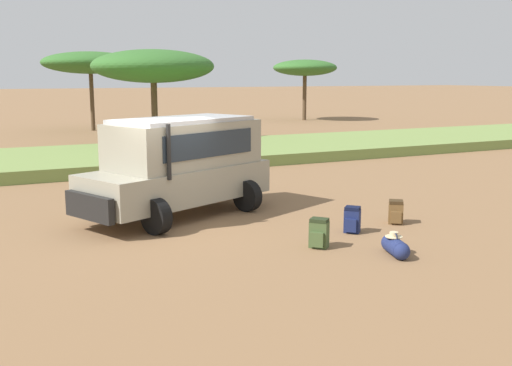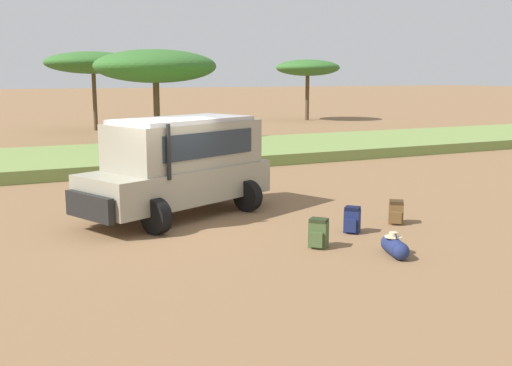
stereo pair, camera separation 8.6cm
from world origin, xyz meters
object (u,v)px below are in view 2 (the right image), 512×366
Objects in this scene: backpack_near_rear_wheel at (396,212)px; duffel_bag_low_black_case at (395,247)px; safari_vehicle at (181,164)px; backpack_cluster_center at (318,234)px; acacia_tree_centre_back at (155,66)px; backpack_beside_front_wheel at (352,220)px; acacia_tree_right_mid at (308,68)px; acacia_tree_left_mid at (93,63)px.

backpack_near_rear_wheel reaches higher than duffel_bag_low_black_case.
safari_vehicle is 8.82× the size of backpack_cluster_center.
backpack_beside_front_wheel is at bearing -93.50° from acacia_tree_centre_back.
acacia_tree_right_mid is at bearing 54.24° from safari_vehicle.
backpack_cluster_center is 20.47m from acacia_tree_centre_back.
duffel_bag_low_black_case is at bearing -62.79° from safari_vehicle.
backpack_near_rear_wheel is (1.42, 0.24, -0.01)m from backpack_beside_front_wheel.
backpack_beside_front_wheel is 0.10× the size of acacia_tree_centre_back.
duffel_bag_low_black_case is 21.47m from acacia_tree_centre_back.
safari_vehicle is at bearing -104.23° from acacia_tree_centre_back.
safari_vehicle reaches higher than backpack_near_rear_wheel.
acacia_tree_left_mid is at bearing 93.40° from backpack_near_rear_wheel.
acacia_tree_right_mid is at bearing 60.04° from backpack_cluster_center.
acacia_tree_right_mid reaches higher than safari_vehicle.
backpack_cluster_center is at bearing -92.08° from acacia_tree_left_mid.
acacia_tree_left_mid reaches higher than safari_vehicle.
duffel_bag_low_black_case is at bearing -89.98° from acacia_tree_left_mid.
safari_vehicle is 1.07× the size of acacia_tree_right_mid.
backpack_beside_front_wheel is 1.48m from backpack_cluster_center.
acacia_tree_right_mid is (16.84, 2.02, -0.21)m from acacia_tree_left_mid.
acacia_tree_left_mid is at bearing 90.50° from backpack_beside_front_wheel.
duffel_bag_low_black_case is at bearing -46.10° from backpack_cluster_center.
backpack_near_rear_wheel is 0.61× the size of duffel_bag_low_black_case.
acacia_tree_left_mid is 9.14m from acacia_tree_centre_back.
backpack_cluster_center reaches higher than backpack_near_rear_wheel.
backpack_beside_front_wheel is 1.82m from duffel_bag_low_black_case.
safari_vehicle is 0.87× the size of acacia_tree_centre_back.
duffel_bag_low_black_case is at bearing -93.84° from acacia_tree_centre_back.
duffel_bag_low_black_case is at bearing -117.63° from acacia_tree_right_mid.
backpack_cluster_center reaches higher than duffel_bag_low_black_case.
backpack_near_rear_wheel is at bearing 19.09° from backpack_cluster_center.
backpack_cluster_center is at bearing -97.08° from acacia_tree_centre_back.
acacia_tree_centre_back is at bearing -81.01° from acacia_tree_left_mid.
safari_vehicle is at bearing 117.21° from duffel_bag_low_black_case.
duffel_bag_low_black_case is at bearing -97.53° from backpack_beside_front_wheel.
backpack_cluster_center is at bearing -160.91° from backpack_near_rear_wheel.
backpack_cluster_center is 2.88m from backpack_near_rear_wheel.
acacia_tree_centre_back is at bearing 86.16° from duffel_bag_low_black_case.
safari_vehicle is at bearing -125.76° from acacia_tree_right_mid.
acacia_tree_left_mid reaches higher than acacia_tree_right_mid.
safari_vehicle reaches higher than backpack_beside_front_wheel.
acacia_tree_left_mid is at bearing 84.01° from safari_vehicle.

